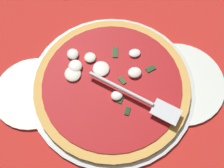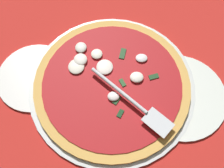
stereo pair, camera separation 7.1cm
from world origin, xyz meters
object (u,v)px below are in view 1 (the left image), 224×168
Objects in this scene: dinner_plate_left at (179,83)px; pizza at (111,84)px; pizza_server at (136,96)px; dinner_plate_right at (33,93)px.

dinner_plate_left is 0.59× the size of pizza.
pizza_server reaches higher than dinner_plate_left.
pizza is (-21.40, 2.51, 1.28)cm from dinner_plate_right.
pizza_server reaches higher than pizza.
pizza is at bearing -9.50° from dinner_plate_left.
dinner_plate_right is 0.49× the size of pizza.
pizza_server is (-26.61, 8.53, 3.69)cm from dinner_plate_right.
pizza is at bearing 172.39° from pizza_server.
pizza is 8.32cm from pizza_server.
pizza is (18.54, -3.10, 1.28)cm from dinner_plate_left.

